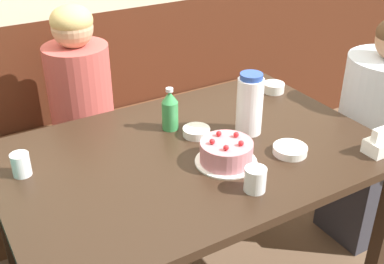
% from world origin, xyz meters
% --- Properties ---
extents(bench_seat, '(2.02, 0.38, 0.47)m').
position_xyz_m(bench_seat, '(0.00, 0.83, 0.24)').
color(bench_seat, '#56331E').
rests_on(bench_seat, ground_plane).
extents(dining_table, '(1.43, 0.94, 0.75)m').
position_xyz_m(dining_table, '(0.00, 0.00, 0.67)').
color(dining_table, black).
rests_on(dining_table, ground_plane).
extents(birthday_cake, '(0.23, 0.23, 0.10)m').
position_xyz_m(birthday_cake, '(0.06, -0.13, 0.79)').
color(birthday_cake, white).
rests_on(birthday_cake, dining_table).
extents(water_pitcher, '(0.11, 0.11, 0.25)m').
position_xyz_m(water_pitcher, '(0.27, 0.01, 0.87)').
color(water_pitcher, white).
rests_on(water_pitcher, dining_table).
extents(soju_bottle, '(0.07, 0.07, 0.18)m').
position_xyz_m(soju_bottle, '(0.01, 0.20, 0.83)').
color(soju_bottle, '#388E4C').
rests_on(soju_bottle, dining_table).
extents(napkin_holder, '(0.11, 0.08, 0.11)m').
position_xyz_m(napkin_holder, '(0.60, -0.37, 0.79)').
color(napkin_holder, white).
rests_on(napkin_holder, dining_table).
extents(bowl_soup_white, '(0.11, 0.11, 0.03)m').
position_xyz_m(bowl_soup_white, '(0.07, 0.10, 0.77)').
color(bowl_soup_white, white).
rests_on(bowl_soup_white, dining_table).
extents(bowl_rice_small, '(0.13, 0.13, 0.03)m').
position_xyz_m(bowl_rice_small, '(0.30, -0.20, 0.76)').
color(bowl_rice_small, white).
rests_on(bowl_rice_small, dining_table).
extents(bowl_side_dish, '(0.10, 0.10, 0.04)m').
position_xyz_m(bowl_side_dish, '(0.61, 0.27, 0.77)').
color(bowl_side_dish, white).
rests_on(bowl_side_dish, dining_table).
extents(glass_water_tall, '(0.07, 0.07, 0.08)m').
position_xyz_m(glass_water_tall, '(0.05, -0.32, 0.79)').
color(glass_water_tall, silver).
rests_on(glass_water_tall, dining_table).
extents(glass_tumbler_short, '(0.07, 0.07, 0.08)m').
position_xyz_m(glass_tumbler_short, '(-0.60, 0.17, 0.79)').
color(glass_tumbler_short, silver).
rests_on(glass_tumbler_short, dining_table).
extents(person_pale_blue_shirt, '(0.38, 0.38, 1.14)m').
position_xyz_m(person_pale_blue_shirt, '(0.98, -0.07, 0.56)').
color(person_pale_blue_shirt, '#33333D').
rests_on(person_pale_blue_shirt, ground_plane).
extents(person_grey_tee, '(0.30, 0.34, 1.17)m').
position_xyz_m(person_grey_tee, '(-0.19, 0.73, 0.54)').
color(person_grey_tee, '#33333D').
rests_on(person_grey_tee, ground_plane).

